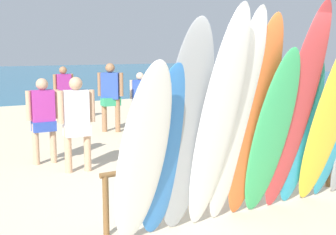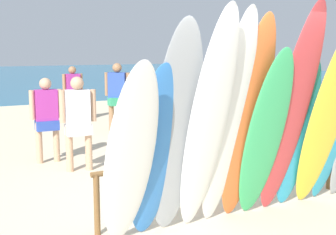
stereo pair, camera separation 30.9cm
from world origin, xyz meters
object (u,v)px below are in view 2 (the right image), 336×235
surfboard_green_6 (265,136)px  surfboard_blue_1 (153,154)px  surfboard_white_0 (130,158)px  beach_chair_blue (280,132)px  surfboard_orange_5 (247,122)px  beachgoer_midbeach (47,114)px  beachgoer_by_water (147,96)px  surfboard_teal_8 (298,135)px  surfboard_yellow_9 (327,118)px  beachgoer_strolling (78,117)px  surfboard_white_3 (208,125)px  beach_chair_striped (298,121)px  beachgoer_photographing (118,92)px  surfboard_white_4 (228,122)px  beachgoer_near_rack (73,90)px  surfboard_rack (230,165)px  surfboard_grey_2 (176,132)px  surfboard_red_7 (291,113)px

surfboard_green_6 → surfboard_blue_1: bearing=179.2°
surfboard_white_0 → beach_chair_blue: 5.18m
surfboard_orange_5 → beach_chair_blue: (2.86, 2.63, -0.82)m
surfboard_blue_1 → beachgoer_midbeach: (-0.30, 3.97, -0.08)m
surfboard_blue_1 → beachgoer_by_water: surfboard_blue_1 is taller
surfboard_teal_8 → beachgoer_midbeach: surfboard_teal_8 is taller
surfboard_yellow_9 → beachgoer_strolling: (-2.31, 3.30, -0.29)m
surfboard_white_3 → beachgoer_by_water: 6.98m
beach_chair_blue → beach_chair_striped: beach_chair_blue is taller
surfboard_yellow_9 → beachgoer_photographing: 6.48m
surfboard_white_4 → surfboard_orange_5: surfboard_white_4 is taller
beachgoer_near_rack → surfboard_rack: bearing=84.1°
surfboard_rack → surfboard_green_6: surfboard_green_6 is taller
surfboard_teal_8 → beachgoer_strolling: bearing=123.9°
surfboard_orange_5 → beachgoer_photographing: (0.77, 6.34, -0.24)m
beachgoer_photographing → beach_chair_striped: bearing=178.7°
beachgoer_strolling → beachgoer_by_water: bearing=59.6°
beachgoer_photographing → beach_chair_blue: size_ratio=2.17×
surfboard_teal_8 → beachgoer_by_water: size_ratio=1.37×
beachgoer_strolling → beach_chair_blue: bearing=2.1°
surfboard_orange_5 → beach_chair_blue: size_ratio=3.18×
surfboard_rack → surfboard_yellow_9: (1.05, -0.61, 0.63)m
surfboard_orange_5 → surfboard_white_3: bearing=-170.5°
surfboard_teal_8 → surfboard_grey_2: bearing=-176.3°
surfboard_orange_5 → beach_chair_striped: surfboard_orange_5 is taller
surfboard_orange_5 → surfboard_green_6: 0.30m
surfboard_grey_2 → surfboard_white_4: size_ratio=0.95×
beach_chair_blue → surfboard_rack: bearing=-136.7°
surfboard_grey_2 → beachgoer_photographing: bearing=80.0°
surfboard_white_4 → beach_chair_blue: surfboard_white_4 is taller
surfboard_white_0 → surfboard_grey_2: bearing=4.5°
surfboard_white_0 → beachgoer_photographing: bearing=68.2°
surfboard_white_0 → surfboard_blue_1: size_ratio=1.04×
surfboard_orange_5 → beach_chair_blue: bearing=41.7°
beachgoer_near_rack → surfboard_teal_8: bearing=89.3°
surfboard_red_7 → beach_chair_striped: 5.22m
surfboard_yellow_9 → beachgoer_midbeach: (-2.66, 4.13, -0.32)m
surfboard_grey_2 → beachgoer_near_rack: (1.14, 8.45, -0.28)m
surfboard_white_0 → surfboard_white_4: bearing=-0.3°
surfboard_orange_5 → surfboard_green_6: size_ratio=1.16×
surfboard_white_3 → beachgoer_midbeach: (-0.88, 4.13, -0.37)m
surfboard_teal_8 → beach_chair_striped: bearing=47.0°
surfboard_white_4 → surfboard_red_7: size_ratio=0.96×
surfboard_yellow_9 → beachgoer_midbeach: surfboard_yellow_9 is taller
surfboard_rack → beachgoer_photographing: size_ratio=2.15×
surfboard_yellow_9 → beachgoer_photographing: (-0.40, 6.46, -0.22)m
surfboard_blue_1 → surfboard_teal_8: surfboard_teal_8 is taller
surfboard_white_0 → surfboard_yellow_9: surfboard_yellow_9 is taller
surfboard_rack → surfboard_green_6: 0.71m
surfboard_green_6 → beach_chair_blue: (2.63, 2.66, -0.64)m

